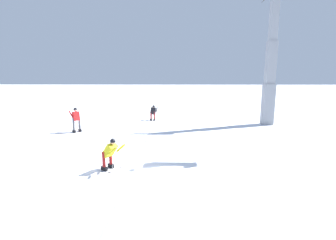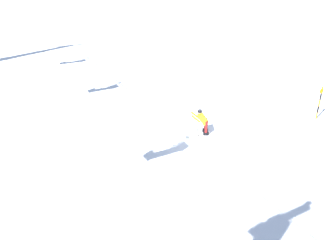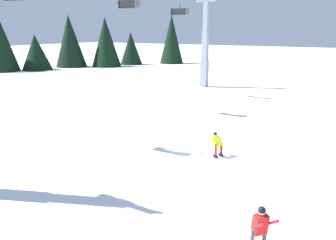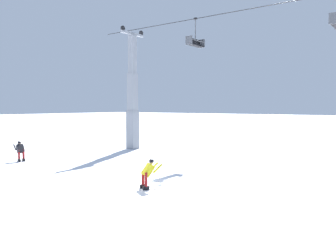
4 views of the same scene
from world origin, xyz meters
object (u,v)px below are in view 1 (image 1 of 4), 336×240
(skier_carving_main, at_px, (110,152))
(skier_distant_uphill, at_px, (76,118))
(skier_distant_downhill, at_px, (153,112))
(lift_tower_near, at_px, (270,71))

(skier_carving_main, bearing_deg, skier_distant_uphill, -148.52)
(skier_distant_uphill, bearing_deg, skier_carving_main, 31.48)
(skier_distant_downhill, bearing_deg, lift_tower_near, 80.56)
(skier_carving_main, height_order, skier_distant_uphill, skier_distant_uphill)
(lift_tower_near, bearing_deg, skier_carving_main, -44.56)
(skier_carving_main, distance_m, skier_distant_downhill, 11.79)
(skier_distant_uphill, height_order, skier_distant_downhill, skier_distant_uphill)
(skier_carving_main, relative_size, lift_tower_near, 0.16)
(skier_carving_main, xyz_separation_m, skier_distant_downhill, (-11.78, 0.67, -0.00))
(skier_distant_uphill, bearing_deg, skier_distant_downhill, 134.82)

